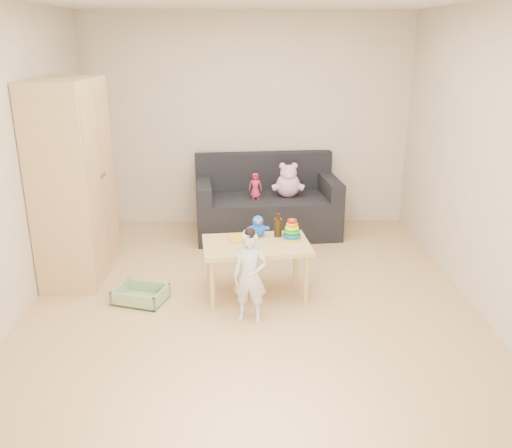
{
  "coord_description": "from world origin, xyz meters",
  "views": [
    {
      "loc": [
        -0.07,
        -4.5,
        2.29
      ],
      "look_at": [
        0.05,
        0.25,
        0.65
      ],
      "focal_mm": 38.0,
      "sensor_mm": 36.0,
      "label": 1
    }
  ],
  "objects_px": {
    "sofa": "(267,215)",
    "play_table": "(256,269)",
    "wardrobe": "(73,181)",
    "toddler": "(250,277)"
  },
  "relations": [
    {
      "from": "sofa",
      "to": "play_table",
      "type": "xyz_separation_m",
      "value": [
        -0.17,
        -1.65,
        0.02
      ]
    },
    {
      "from": "wardrobe",
      "to": "toddler",
      "type": "relative_size",
      "value": 2.46
    },
    {
      "from": "toddler",
      "to": "wardrobe",
      "type": "bearing_deg",
      "value": 159.69
    },
    {
      "from": "wardrobe",
      "to": "toddler",
      "type": "bearing_deg",
      "value": -31.01
    },
    {
      "from": "sofa",
      "to": "play_table",
      "type": "bearing_deg",
      "value": -101.45
    },
    {
      "from": "play_table",
      "to": "toddler",
      "type": "bearing_deg",
      "value": -97.54
    },
    {
      "from": "toddler",
      "to": "play_table",
      "type": "bearing_deg",
      "value": 93.16
    },
    {
      "from": "toddler",
      "to": "sofa",
      "type": "bearing_deg",
      "value": 94.32
    },
    {
      "from": "wardrobe",
      "to": "sofa",
      "type": "bearing_deg",
      "value": 29.65
    },
    {
      "from": "wardrobe",
      "to": "play_table",
      "type": "relative_size",
      "value": 2.0
    }
  ]
}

